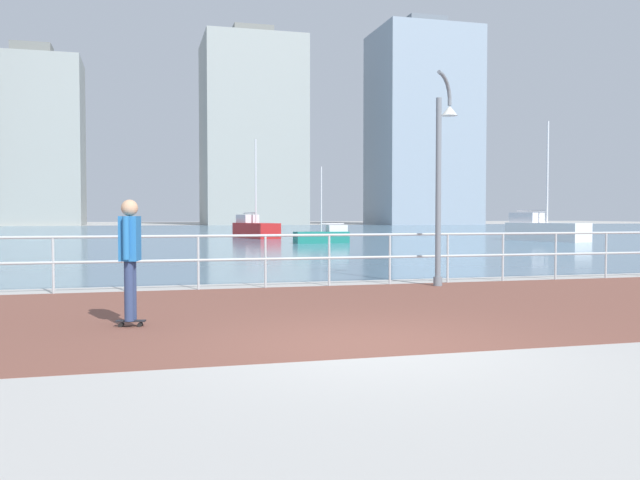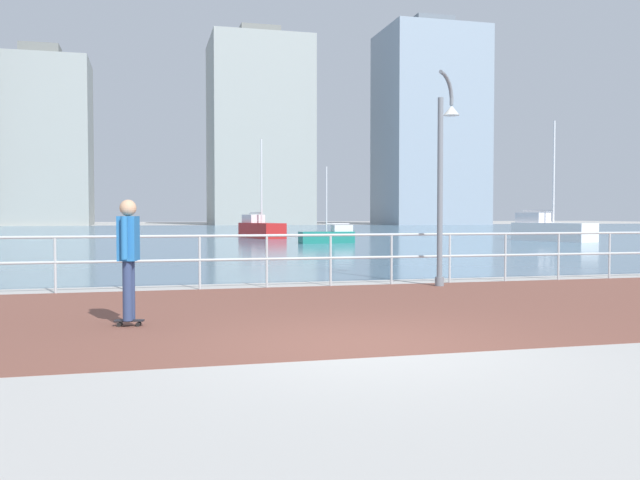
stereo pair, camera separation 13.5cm
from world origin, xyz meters
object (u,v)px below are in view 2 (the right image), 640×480
(sailboat_gray, at_px, (551,230))
(lamppost, at_px, (444,168))
(skateboarder, at_px, (128,250))
(sailboat_blue, at_px, (328,236))
(sailboat_yellow, at_px, (261,229))

(sailboat_gray, bearing_deg, lamppost, -127.77)
(skateboarder, relative_size, sailboat_blue, 0.42)
(lamppost, xyz_separation_m, skateboarder, (-6.51, -3.96, -1.51))
(skateboarder, relative_size, sailboat_yellow, 0.27)
(skateboarder, xyz_separation_m, sailboat_gray, (23.37, 25.72, -0.38))
(lamppost, relative_size, sailboat_gray, 0.66)
(sailboat_gray, distance_m, sailboat_blue, 13.58)
(lamppost, distance_m, skateboarder, 7.77)
(sailboat_gray, relative_size, sailboat_blue, 1.70)
(skateboarder, bearing_deg, sailboat_yellow, 77.85)
(sailboat_yellow, xyz_separation_m, sailboat_blue, (2.20, -9.39, -0.23))
(sailboat_yellow, bearing_deg, lamppost, -91.98)
(skateboarder, distance_m, sailboat_gray, 34.75)
(lamppost, bearing_deg, sailboat_yellow, 88.02)
(skateboarder, bearing_deg, sailboat_gray, 47.74)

